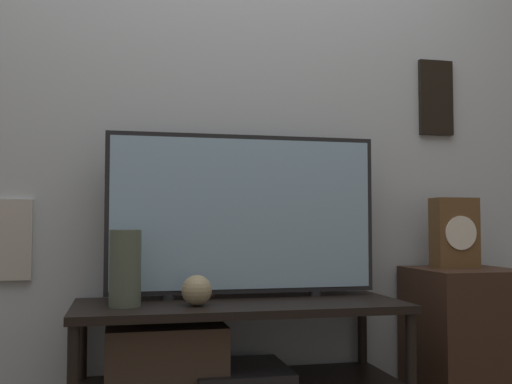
# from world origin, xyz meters

# --- Properties ---
(wall_back) EXTENTS (6.40, 0.08, 2.70)m
(wall_back) POSITION_xyz_m (-0.01, 0.60, 1.35)
(wall_back) COLOR #B2BCC6
(wall_back) RESTS_ON ground_plane
(media_console) EXTENTS (1.25, 0.52, 0.53)m
(media_console) POSITION_xyz_m (-0.10, 0.30, 0.33)
(media_console) COLOR black
(media_console) RESTS_ON ground_plane
(television) EXTENTS (1.10, 0.05, 0.66)m
(television) POSITION_xyz_m (0.04, 0.41, 0.87)
(television) COLOR black
(television) RESTS_ON media_console
(vase_round_glass) EXTENTS (0.11, 0.11, 0.11)m
(vase_round_glass) POSITION_xyz_m (-0.18, 0.22, 0.59)
(vase_round_glass) COLOR tan
(vase_round_glass) RESTS_ON media_console
(vase_slim_bronze) EXTENTS (0.08, 0.08, 0.18)m
(vase_slim_bronze) POSITION_xyz_m (-0.11, 0.51, 0.62)
(vase_slim_bronze) COLOR brown
(vase_slim_bronze) RESTS_ON media_console
(vase_tall_ceramic) EXTENTS (0.11, 0.11, 0.28)m
(vase_tall_ceramic) POSITION_xyz_m (-0.43, 0.26, 0.67)
(vase_tall_ceramic) COLOR #4C5647
(vase_tall_ceramic) RESTS_ON media_console
(side_table) EXTENTS (0.42, 0.43, 0.64)m
(side_table) POSITION_xyz_m (0.99, 0.34, 0.32)
(side_table) COLOR #382319
(side_table) RESTS_ON ground_plane
(mantel_clock) EXTENTS (0.20, 0.11, 0.31)m
(mantel_clock) POSITION_xyz_m (0.98, 0.40, 0.79)
(mantel_clock) COLOR brown
(mantel_clock) RESTS_ON side_table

